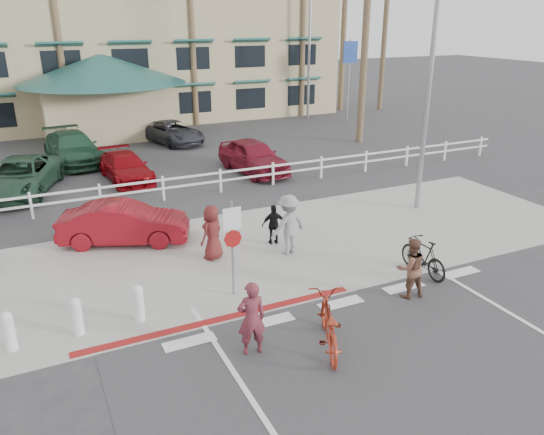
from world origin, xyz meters
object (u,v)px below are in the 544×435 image
bike_black (423,256)px  car_white_sedan (124,223)px  sign_post (232,244)px  bike_red (328,324)px

bike_black → car_white_sedan: size_ratio=0.44×
sign_post → bike_red: size_ratio=1.30×
car_white_sedan → sign_post: bearing=-137.2°
bike_black → car_white_sedan: (-7.15, 5.87, 0.13)m
bike_red → sign_post: bearing=-48.4°
sign_post → car_white_sedan: (-1.88, 4.71, -0.78)m
car_white_sedan → bike_red: bearing=-138.6°
bike_red → bike_black: bearing=-132.3°
bike_red → car_white_sedan: size_ratio=0.55×
bike_red → car_white_sedan: (-2.90, 7.79, 0.08)m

